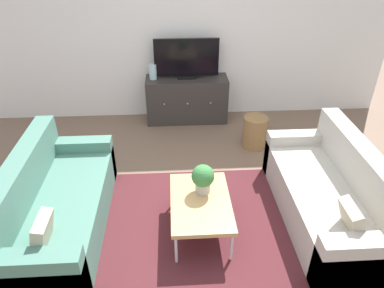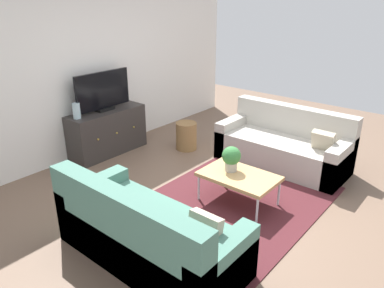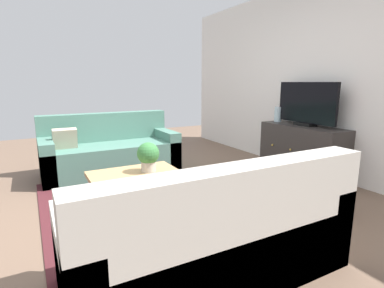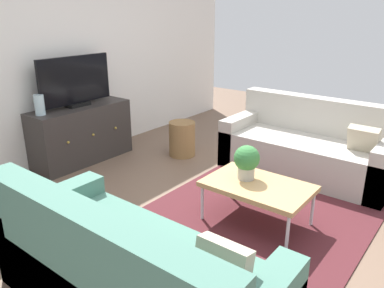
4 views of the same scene
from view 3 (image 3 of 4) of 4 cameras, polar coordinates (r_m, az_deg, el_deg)
The scene contains 11 objects.
ground_plane at distance 3.40m, azimuth -7.62°, elevation -11.02°, with size 10.00×10.00×0.00m, color brown.
wall_back at distance 4.68m, azimuth 23.06°, elevation 11.30°, with size 6.40×0.12×2.70m, color white.
area_rug at distance 3.35m, azimuth -10.06°, elevation -11.32°, with size 2.50×1.90×0.01m, color #4C1E23.
couch_left_side at distance 4.60m, azimuth -15.35°, elevation -1.55°, with size 0.82×1.88×0.85m.
couch_right_side at distance 2.07m, azimuth 4.33°, elevation -17.83°, with size 0.82×1.88×0.85m.
coffee_table at distance 3.18m, azimuth -10.78°, elevation -5.90°, with size 0.59×0.90×0.39m.
potted_plant at distance 3.14m, azimuth -8.29°, elevation -2.20°, with size 0.23×0.23×0.31m.
tv_console at distance 4.55m, azimuth 20.10°, elevation -1.13°, with size 1.26×0.47×0.71m.
flat_screen_tv at distance 4.48m, azimuth 20.86°, elevation 7.06°, with size 0.96×0.16×0.60m.
glass_vase at distance 4.83m, azimuth 15.98°, elevation 5.45°, with size 0.11×0.11×0.23m, color silver.
wicker_basket at distance 3.38m, azimuth 21.71°, elevation -7.84°, with size 0.34×0.34×0.45m, color olive.
Camera 3 is at (2.95, -1.09, 1.31)m, focal length 28.17 mm.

